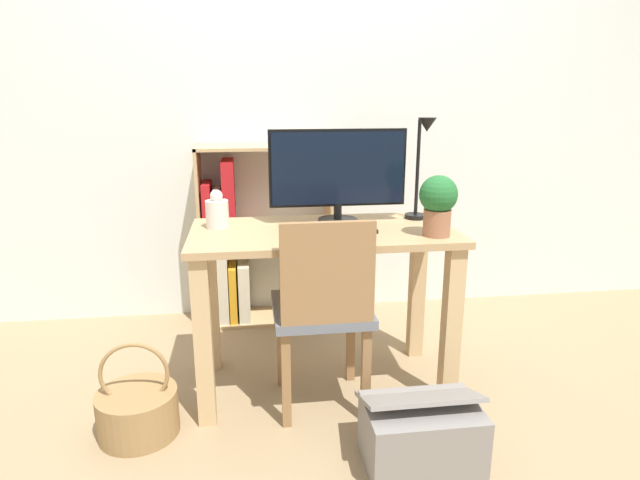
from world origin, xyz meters
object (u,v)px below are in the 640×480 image
(basket, at_px, (138,410))
(storage_box, at_px, (421,433))
(chair, at_px, (323,307))
(keyboard, at_px, (335,230))
(bookshelf, at_px, (242,247))
(desk_lamp, at_px, (422,159))
(monitor, at_px, (338,171))
(potted_plant, at_px, (438,202))
(vase, at_px, (217,212))

(basket, xyz_separation_m, storage_box, (1.05, -0.33, 0.03))
(chair, relative_size, basket, 2.17)
(chair, bearing_deg, keyboard, 64.87)
(bookshelf, bearing_deg, desk_lamp, -40.32)
(keyboard, xyz_separation_m, basket, (-0.82, -0.23, -0.65))
(monitor, distance_m, chair, 0.61)
(potted_plant, bearing_deg, vase, 163.86)
(monitor, bearing_deg, keyboard, -103.03)
(keyboard, bearing_deg, storage_box, -67.81)
(keyboard, relative_size, bookshelf, 0.34)
(storage_box, bearing_deg, vase, 136.23)
(bookshelf, xyz_separation_m, storage_box, (0.63, -1.39, -0.32))
(monitor, distance_m, potted_plant, 0.47)
(desk_lamp, distance_m, basket, 1.59)
(storage_box, bearing_deg, desk_lamp, 75.06)
(potted_plant, xyz_separation_m, basket, (-1.22, -0.11, -0.78))
(desk_lamp, relative_size, bookshelf, 0.45)
(monitor, relative_size, storage_box, 1.47)
(desk_lamp, relative_size, chair, 0.55)
(monitor, relative_size, bookshelf, 0.60)
(desk_lamp, bearing_deg, vase, -179.86)
(vase, height_order, basket, vase)
(storage_box, bearing_deg, bookshelf, 114.52)
(desk_lamp, xyz_separation_m, basket, (-1.23, -0.37, -0.93))
(chair, height_order, storage_box, chair)
(potted_plant, bearing_deg, desk_lamp, 87.46)
(keyboard, height_order, bookshelf, bookshelf)
(bookshelf, distance_m, storage_box, 1.56)
(monitor, distance_m, bookshelf, 0.96)
(bookshelf, bearing_deg, basket, -111.31)
(vase, bearing_deg, monitor, 3.48)
(vase, xyz_separation_m, storage_box, (0.72, -0.69, -0.69))
(vase, relative_size, storage_box, 0.40)
(potted_plant, relative_size, chair, 0.29)
(monitor, distance_m, vase, 0.56)
(vase, relative_size, bookshelf, 0.16)
(vase, relative_size, desk_lamp, 0.36)
(potted_plant, xyz_separation_m, bookshelf, (-0.81, 0.96, -0.43))
(potted_plant, bearing_deg, storage_box, -111.86)
(monitor, bearing_deg, storage_box, -75.44)
(bookshelf, bearing_deg, chair, -71.47)
(chair, bearing_deg, desk_lamp, 31.21)
(desk_lamp, distance_m, chair, 0.80)
(keyboard, height_order, desk_lamp, desk_lamp)
(vase, relative_size, basket, 0.43)
(vase, distance_m, bookshelf, 0.79)
(desk_lamp, distance_m, potted_plant, 0.30)
(vase, xyz_separation_m, bookshelf, (0.09, 0.70, -0.36))
(keyboard, distance_m, basket, 1.07)
(desk_lamp, relative_size, basket, 1.19)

